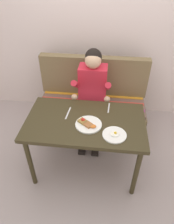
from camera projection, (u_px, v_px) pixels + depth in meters
The scene contains 9 objects.
ground_plane at pixel (86, 166), 2.54m from camera, with size 8.00×8.00×0.00m, color #A89797.
back_wall at pixel (97, 25), 2.72m from camera, with size 4.40×0.10×2.60m, color silver.
table at pixel (85, 126), 2.14m from camera, with size 1.20×0.70×0.73m.
couch at pixel (92, 107), 2.93m from camera, with size 1.44×0.56×1.00m.
person at pixel (92, 89), 2.54m from camera, with size 0.45×0.61×1.21m.
plate_breakfast at pixel (88, 124), 2.02m from camera, with size 0.26×0.26×0.05m.
plate_eggs at pixel (114, 135), 1.91m from camera, with size 0.22×0.22×0.04m.
fork at pixel (109, 108), 2.25m from camera, with size 0.01×0.17×0.01m, color silver.
knife at pixel (68, 113), 2.18m from camera, with size 0.01×0.20×0.01m, color silver.
Camera 1 is at (0.20, -1.57, 2.09)m, focal length 33.36 mm.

